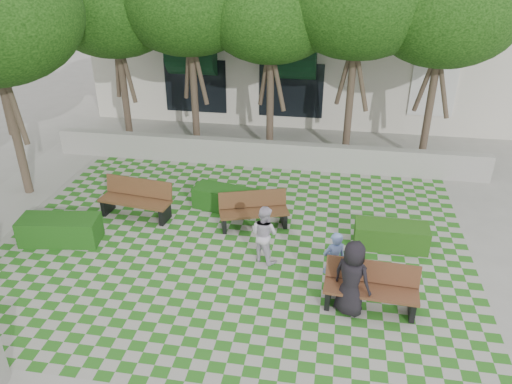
% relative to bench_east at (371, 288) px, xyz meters
% --- Properties ---
extents(ground, '(90.00, 90.00, 0.00)m').
position_rel_bench_east_xyz_m(ground, '(-3.38, 0.80, -0.50)').
color(ground, gray).
rests_on(ground, ground).
extents(lawn, '(12.00, 12.00, 0.00)m').
position_rel_bench_east_xyz_m(lawn, '(-3.38, 1.80, -0.50)').
color(lawn, '#2B721E').
rests_on(lawn, ground).
extents(retaining_wall, '(15.00, 0.36, 0.90)m').
position_rel_bench_east_xyz_m(retaining_wall, '(-3.38, 7.00, -0.05)').
color(retaining_wall, '#9E9B93').
rests_on(retaining_wall, ground).
extents(bench_east, '(2.02, 0.78, 1.05)m').
position_rel_bench_east_xyz_m(bench_east, '(0.00, 0.00, 0.00)').
color(bench_east, '#57321E').
rests_on(bench_east, ground).
extents(bench_mid, '(1.98, 1.18, 0.99)m').
position_rel_bench_east_xyz_m(bench_mid, '(-3.05, 2.94, -0.03)').
color(bench_mid, '#4F311B').
rests_on(bench_mid, ground).
extents(bench_west, '(2.12, 0.94, 1.08)m').
position_rel_bench_east_xyz_m(bench_west, '(-6.44, 2.96, 0.02)').
color(bench_west, brown).
rests_on(bench_west, ground).
extents(hedge_east, '(1.86, 0.75, 0.65)m').
position_rel_bench_east_xyz_m(hedge_east, '(0.62, 2.50, -0.18)').
color(hedge_east, '#204C14').
rests_on(hedge_east, ground).
extents(hedge_midleft, '(1.97, 1.11, 0.65)m').
position_rel_bench_east_xyz_m(hedge_midleft, '(-4.03, 3.77, -0.18)').
color(hedge_midleft, '#174713').
rests_on(hedge_midleft, ground).
extents(hedge_west, '(2.12, 1.08, 0.71)m').
position_rel_bench_east_xyz_m(hedge_west, '(-7.91, 1.32, -0.15)').
color(hedge_west, '#194913').
rests_on(hedge_west, ground).
extents(person_blue, '(0.64, 0.55, 1.48)m').
position_rel_bench_east_xyz_m(person_blue, '(-0.82, 0.53, 0.24)').
color(person_blue, '#6E87C9').
rests_on(person_blue, ground).
extents(person_dark, '(1.01, 0.91, 1.74)m').
position_rel_bench_east_xyz_m(person_dark, '(-0.44, -0.21, 0.37)').
color(person_dark, black).
rests_on(person_dark, ground).
extents(person_white, '(0.91, 0.85, 1.50)m').
position_rel_bench_east_xyz_m(person_white, '(-2.52, 1.38, 0.25)').
color(person_white, silver).
rests_on(person_white, ground).
extents(tree_row, '(17.70, 13.40, 7.41)m').
position_rel_bench_east_xyz_m(tree_row, '(-5.24, 6.75, 4.68)').
color(tree_row, '#47382B').
rests_on(tree_row, ground).
extents(building, '(18.00, 8.92, 5.15)m').
position_rel_bench_east_xyz_m(building, '(-2.44, 14.88, 2.01)').
color(building, beige).
rests_on(building, ground).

